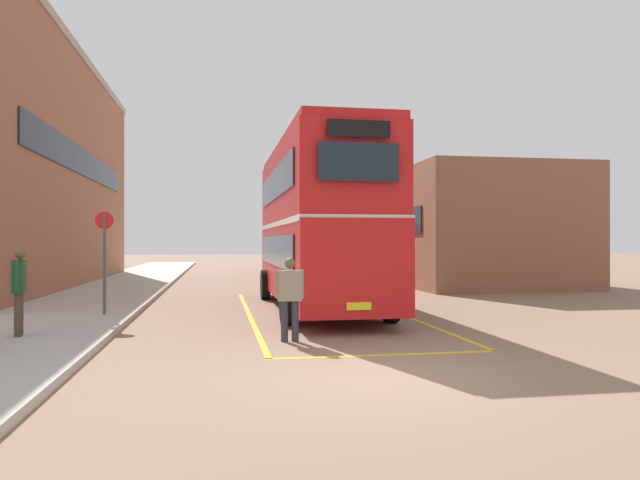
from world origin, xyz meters
The scene contains 10 objects.
ground_plane centered at (0.00, 14.40, 0.00)m, with size 135.60×135.60×0.00m, color #846651.
sidewalk_left centered at (-6.50, 16.80, 0.07)m, with size 4.00×57.60×0.14m, color #B2ADA3.
brick_building_left centered at (-10.96, 18.25, 5.02)m, with size 5.84×21.93×10.03m.
depot_building_right centered at (9.06, 18.71, 2.57)m, with size 7.18×12.33×5.14m.
double_decker_bus centered at (0.43, 8.66, 2.51)m, with size 2.83×10.14×4.75m.
single_deck_bus centered at (3.67, 27.85, 1.64)m, with size 2.84×9.58×3.02m.
pedestrian_boarding centered at (-1.01, 3.28, 0.94)m, with size 0.55×0.25×1.64m.
pedestrian_waiting_near centered at (-6.17, 3.96, 1.13)m, with size 0.31×0.57×1.71m.
bus_stop_sign centered at (-5.20, 7.19, 1.69)m, with size 0.44×0.10×2.56m.
bay_marking_yellow centered at (0.43, 6.77, 0.00)m, with size 4.22×12.13×0.01m.
Camera 1 is at (-2.36, -8.20, 1.96)m, focal length 33.15 mm.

